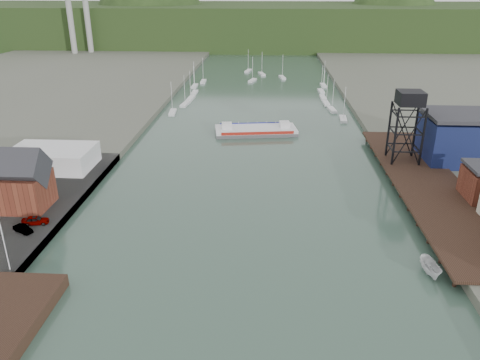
# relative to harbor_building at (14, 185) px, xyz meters

# --- Properties ---
(ground) EXTENTS (600.00, 600.00, 0.00)m
(ground) POSITION_rel_harbor_building_xyz_m (42.00, -30.00, -6.09)
(ground) COLOR #304C40
(ground) RESTS_ON ground
(west_quay) EXTENTS (16.00, 80.00, 1.60)m
(west_quay) POSITION_rel_harbor_building_xyz_m (2.00, -10.00, -5.29)
(west_quay) COLOR slate
(west_quay) RESTS_ON ground
(west_stage) EXTENTS (10.00, 18.00, 1.80)m
(west_stage) POSITION_rel_harbor_building_xyz_m (13.00, -30.00, -5.19)
(west_stage) COLOR black
(west_stage) RESTS_ON ground
(east_pier) EXTENTS (14.00, 70.00, 2.45)m
(east_pier) POSITION_rel_harbor_building_xyz_m (79.00, 15.00, -4.19)
(east_pier) COLOR black
(east_pier) RESTS_ON ground
(harbor_building) EXTENTS (12.20, 8.20, 8.90)m
(harbor_building) POSITION_rel_harbor_building_xyz_m (0.00, 0.00, 0.00)
(harbor_building) COLOR #532317
(harbor_building) RESTS_ON west_quay
(white_shed) EXTENTS (18.00, 12.00, 4.50)m
(white_shed) POSITION_rel_harbor_building_xyz_m (-2.00, 20.00, -2.24)
(white_shed) COLOR silver
(white_shed) RESTS_ON west_quay
(flagpole) EXTENTS (0.16, 0.16, 12.00)m
(flagpole) POSITION_rel_harbor_building_xyz_m (9.00, -20.00, 1.51)
(flagpole) COLOR silver
(flagpole) RESTS_ON west_quay
(lift_tower) EXTENTS (6.50, 6.50, 16.00)m
(lift_tower) POSITION_rel_harbor_building_xyz_m (77.00, 28.00, 9.56)
(lift_tower) COLOR black
(lift_tower) RESTS_ON east_pier
(blue_shed) EXTENTS (20.50, 14.50, 11.30)m
(blue_shed) POSITION_rel_harbor_building_xyz_m (92.00, 30.00, 0.98)
(blue_shed) COLOR #0E163D
(blue_shed) RESTS_ON east_land
(marina_sailboats) EXTENTS (57.71, 92.65, 0.90)m
(marina_sailboats) POSITION_rel_harbor_building_xyz_m (42.08, 108.46, -5.74)
(marina_sailboats) COLOR silver
(marina_sailboats) RESTS_ON ground
(smokestacks) EXTENTS (11.20, 8.20, 60.00)m
(smokestacks) POSITION_rel_harbor_building_xyz_m (-64.00, 202.50, 23.91)
(smokestacks) COLOR #979893
(smokestacks) RESTS_ON ground
(distant_hills) EXTENTS (500.00, 120.00, 80.00)m
(distant_hills) POSITION_rel_harbor_building_xyz_m (38.02, 271.35, 4.29)
(distant_hills) COLOR black
(distant_hills) RESTS_ON ground
(chain_ferry) EXTENTS (24.04, 12.38, 3.31)m
(chain_ferry) POSITION_rel_harbor_building_xyz_m (42.56, 53.47, -5.14)
(chain_ferry) COLOR #505053
(chain_ferry) RESTS_ON ground
(motorboat) EXTENTS (2.55, 5.77, 2.17)m
(motorboat) POSITION_rel_harbor_building_xyz_m (70.38, -15.29, -5.00)
(motorboat) COLOR silver
(motorboat) RESTS_ON ground
(car_west_a) EXTENTS (4.67, 2.55, 1.51)m
(car_west_a) POSITION_rel_harbor_building_xyz_m (6.44, -6.38, -3.73)
(car_west_a) COLOR #999999
(car_west_a) RESTS_ON west_quay
(car_west_b) EXTENTS (3.97, 3.00, 1.25)m
(car_west_b) POSITION_rel_harbor_building_xyz_m (5.69, -9.31, -3.86)
(car_west_b) COLOR #999999
(car_west_b) RESTS_ON west_quay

